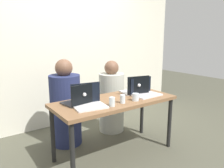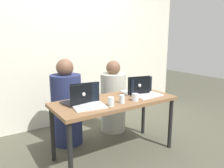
{
  "view_description": "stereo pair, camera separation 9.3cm",
  "coord_description": "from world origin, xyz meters",
  "px_view_note": "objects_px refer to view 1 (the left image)",
  "views": [
    {
      "loc": [
        -1.47,
        -2.03,
        1.44
      ],
      "look_at": [
        0.0,
        0.06,
        0.89
      ],
      "focal_mm": 35.0,
      "sensor_mm": 36.0,
      "label": 1
    },
    {
      "loc": [
        -1.4,
        -2.09,
        1.44
      ],
      "look_at": [
        0.0,
        0.06,
        0.89
      ],
      "focal_mm": 35.0,
      "sensor_mm": 36.0,
      "label": 2
    }
  ],
  "objects_px": {
    "laptop_back_right": "(135,90)",
    "water_glass_left": "(112,102)",
    "laptop_back_left": "(80,100)",
    "laptop_front_left": "(88,102)",
    "water_glass_right": "(135,97)",
    "person_on_left": "(66,107)",
    "laptop_front_right": "(145,92)",
    "person_on_right": "(112,100)",
    "water_glass_center": "(123,99)"
  },
  "relations": [
    {
      "from": "laptop_back_right",
      "to": "water_glass_left",
      "type": "height_order",
      "value": "laptop_back_right"
    },
    {
      "from": "laptop_back_left",
      "to": "laptop_front_left",
      "type": "height_order",
      "value": "laptop_front_left"
    },
    {
      "from": "laptop_back_left",
      "to": "laptop_front_left",
      "type": "relative_size",
      "value": 0.97
    },
    {
      "from": "water_glass_left",
      "to": "water_glass_right",
      "type": "xyz_separation_m",
      "value": [
        0.35,
        0.02,
        -0.01
      ]
    },
    {
      "from": "person_on_left",
      "to": "laptop_front_right",
      "type": "height_order",
      "value": "person_on_left"
    },
    {
      "from": "person_on_right",
      "to": "laptop_front_left",
      "type": "height_order",
      "value": "person_on_right"
    },
    {
      "from": "laptop_back_left",
      "to": "water_glass_center",
      "type": "height_order",
      "value": "laptop_back_left"
    },
    {
      "from": "laptop_front_left",
      "to": "water_glass_right",
      "type": "height_order",
      "value": "laptop_front_left"
    },
    {
      "from": "laptop_front_right",
      "to": "water_glass_center",
      "type": "distance_m",
      "value": 0.46
    },
    {
      "from": "person_on_left",
      "to": "laptop_back_right",
      "type": "distance_m",
      "value": 0.96
    },
    {
      "from": "water_glass_center",
      "to": "laptop_back_left",
      "type": "bearing_deg",
      "value": 149.21
    },
    {
      "from": "person_on_right",
      "to": "water_glass_right",
      "type": "xyz_separation_m",
      "value": [
        -0.2,
        -0.78,
        0.26
      ]
    },
    {
      "from": "person_on_right",
      "to": "water_glass_center",
      "type": "relative_size",
      "value": 11.5
    },
    {
      "from": "laptop_back_right",
      "to": "water_glass_left",
      "type": "bearing_deg",
      "value": 37.52
    },
    {
      "from": "person_on_left",
      "to": "laptop_back_right",
      "type": "bearing_deg",
      "value": 144.99
    },
    {
      "from": "laptop_back_right",
      "to": "person_on_left",
      "type": "bearing_deg",
      "value": -22.77
    },
    {
      "from": "laptop_back_left",
      "to": "water_glass_left",
      "type": "bearing_deg",
      "value": 123.22
    },
    {
      "from": "laptop_back_right",
      "to": "water_glass_right",
      "type": "distance_m",
      "value": 0.33
    },
    {
      "from": "laptop_back_right",
      "to": "laptop_front_right",
      "type": "relative_size",
      "value": 0.99
    },
    {
      "from": "water_glass_right",
      "to": "laptop_back_left",
      "type": "bearing_deg",
      "value": 156.6
    },
    {
      "from": "laptop_back_right",
      "to": "water_glass_center",
      "type": "distance_m",
      "value": 0.46
    },
    {
      "from": "person_on_right",
      "to": "water_glass_left",
      "type": "xyz_separation_m",
      "value": [
        -0.55,
        -0.8,
        0.26
      ]
    },
    {
      "from": "laptop_front_right",
      "to": "person_on_left",
      "type": "bearing_deg",
      "value": 138.64
    },
    {
      "from": "person_on_left",
      "to": "laptop_front_right",
      "type": "relative_size",
      "value": 3.19
    },
    {
      "from": "laptop_back_right",
      "to": "laptop_front_right",
      "type": "bearing_deg",
      "value": 121.11
    },
    {
      "from": "laptop_back_left",
      "to": "water_glass_right",
      "type": "relative_size",
      "value": 4.08
    },
    {
      "from": "person_on_right",
      "to": "laptop_back_left",
      "type": "height_order",
      "value": "person_on_right"
    },
    {
      "from": "laptop_back_left",
      "to": "water_glass_right",
      "type": "distance_m",
      "value": 0.65
    },
    {
      "from": "person_on_left",
      "to": "water_glass_left",
      "type": "xyz_separation_m",
      "value": [
        0.2,
        -0.8,
        0.23
      ]
    },
    {
      "from": "person_on_left",
      "to": "laptop_front_right",
      "type": "bearing_deg",
      "value": 140.41
    },
    {
      "from": "laptop_back_left",
      "to": "water_glass_center",
      "type": "distance_m",
      "value": 0.48
    },
    {
      "from": "water_glass_right",
      "to": "water_glass_center",
      "type": "relative_size",
      "value": 0.91
    },
    {
      "from": "laptop_back_right",
      "to": "water_glass_right",
      "type": "bearing_deg",
      "value": 61.62
    },
    {
      "from": "laptop_back_right",
      "to": "water_glass_center",
      "type": "height_order",
      "value": "laptop_back_right"
    },
    {
      "from": "water_glass_right",
      "to": "person_on_right",
      "type": "bearing_deg",
      "value": 75.36
    },
    {
      "from": "person_on_left",
      "to": "person_on_right",
      "type": "height_order",
      "value": "person_on_left"
    },
    {
      "from": "person_on_right",
      "to": "laptop_front_right",
      "type": "bearing_deg",
      "value": 104.9
    },
    {
      "from": "laptop_back_left",
      "to": "water_glass_center",
      "type": "xyz_separation_m",
      "value": [
        0.41,
        -0.25,
        -0.01
      ]
    },
    {
      "from": "person_on_left",
      "to": "water_glass_center",
      "type": "bearing_deg",
      "value": 115.2
    },
    {
      "from": "person_on_right",
      "to": "water_glass_left",
      "type": "bearing_deg",
      "value": 65.35
    },
    {
      "from": "laptop_front_right",
      "to": "water_glass_center",
      "type": "relative_size",
      "value": 3.82
    },
    {
      "from": "person_on_right",
      "to": "water_glass_left",
      "type": "relative_size",
      "value": 10.82
    },
    {
      "from": "person_on_right",
      "to": "laptop_front_right",
      "type": "relative_size",
      "value": 3.01
    },
    {
      "from": "person_on_right",
      "to": "water_glass_center",
      "type": "height_order",
      "value": "person_on_right"
    },
    {
      "from": "person_on_right",
      "to": "laptop_back_left",
      "type": "distance_m",
      "value": 1.0
    },
    {
      "from": "person_on_left",
      "to": "water_glass_center",
      "type": "distance_m",
      "value": 0.89
    },
    {
      "from": "person_on_left",
      "to": "person_on_right",
      "type": "distance_m",
      "value": 0.75
    },
    {
      "from": "water_glass_center",
      "to": "person_on_right",
      "type": "bearing_deg",
      "value": 63.36
    },
    {
      "from": "person_on_left",
      "to": "laptop_back_left",
      "type": "bearing_deg",
      "value": 84.58
    },
    {
      "from": "person_on_left",
      "to": "person_on_right",
      "type": "relative_size",
      "value": 1.06
    }
  ]
}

